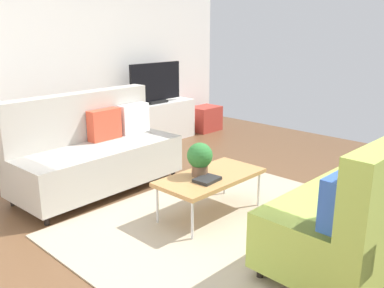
# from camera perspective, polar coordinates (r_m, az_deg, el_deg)

# --- Properties ---
(ground_plane) EXTENTS (7.68, 7.68, 0.00)m
(ground_plane) POSITION_cam_1_polar(r_m,az_deg,el_deg) (4.22, 1.29, -9.81)
(ground_plane) COLOR brown
(wall_far) EXTENTS (6.40, 0.12, 2.90)m
(wall_far) POSITION_cam_1_polar(r_m,az_deg,el_deg) (6.07, -18.89, 11.46)
(wall_far) COLOR white
(wall_far) RESTS_ON ground_plane
(area_rug) EXTENTS (2.90, 2.20, 0.01)m
(area_rug) POSITION_cam_1_polar(r_m,az_deg,el_deg) (4.09, 4.17, -10.60)
(area_rug) COLOR tan
(area_rug) RESTS_ON ground_plane
(couch_beige) EXTENTS (1.93, 0.92, 1.10)m
(couch_beige) POSITION_cam_1_polar(r_m,az_deg,el_deg) (4.87, -13.17, -1.04)
(couch_beige) COLOR #B2ADA3
(couch_beige) RESTS_ON ground_plane
(couch_green) EXTENTS (1.91, 0.87, 1.10)m
(couch_green) POSITION_cam_1_polar(r_m,az_deg,el_deg) (3.63, 22.98, -7.89)
(couch_green) COLOR #A3BC4C
(couch_green) RESTS_ON ground_plane
(coffee_table) EXTENTS (1.10, 0.56, 0.42)m
(coffee_table) POSITION_cam_1_polar(r_m,az_deg,el_deg) (4.09, 2.57, -4.67)
(coffee_table) COLOR #B7844C
(coffee_table) RESTS_ON ground_plane
(tv_console) EXTENTS (1.40, 0.44, 0.64)m
(tv_console) POSITION_cam_1_polar(r_m,az_deg,el_deg) (6.83, -5.01, 3.03)
(tv_console) COLOR silver
(tv_console) RESTS_ON ground_plane
(tv) EXTENTS (1.00, 0.20, 0.64)m
(tv) POSITION_cam_1_polar(r_m,az_deg,el_deg) (6.70, -5.02, 8.28)
(tv) COLOR black
(tv) RESTS_ON tv_console
(storage_trunk) EXTENTS (0.52, 0.40, 0.44)m
(storage_trunk) POSITION_cam_1_polar(r_m,az_deg,el_deg) (7.54, 1.82, 3.52)
(storage_trunk) COLOR #B2382D
(storage_trunk) RESTS_ON ground_plane
(potted_plant) EXTENTS (0.25, 0.25, 0.33)m
(potted_plant) POSITION_cam_1_polar(r_m,az_deg,el_deg) (4.01, 1.08, -1.89)
(potted_plant) COLOR brown
(potted_plant) RESTS_ON coffee_table
(table_book_0) EXTENTS (0.25, 0.20, 0.03)m
(table_book_0) POSITION_cam_1_polar(r_m,az_deg,el_deg) (3.93, 2.09, -4.89)
(table_book_0) COLOR #262626
(table_book_0) RESTS_ON coffee_table
(vase_0) EXTENTS (0.14, 0.14, 0.17)m
(vase_0) POSITION_cam_1_polar(r_m,az_deg,el_deg) (6.43, -9.29, 5.78)
(vase_0) COLOR #B24C4C
(vase_0) RESTS_ON tv_console
(bottle_0) EXTENTS (0.04, 0.04, 0.20)m
(bottle_0) POSITION_cam_1_polar(r_m,az_deg,el_deg) (6.48, -7.43, 6.05)
(bottle_0) COLOR #3359B2
(bottle_0) RESTS_ON tv_console
(bottle_1) EXTENTS (0.06, 0.06, 0.17)m
(bottle_1) POSITION_cam_1_polar(r_m,az_deg,el_deg) (6.54, -6.80, 6.04)
(bottle_1) COLOR #3F8C4C
(bottle_1) RESTS_ON tv_console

